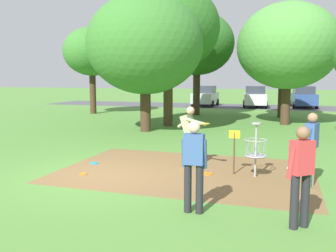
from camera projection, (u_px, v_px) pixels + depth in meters
The scene contains 20 objects.
ground_plane at pixel (100, 176), 9.26m from camera, with size 160.00×160.00×0.00m, color #518438.
dirt_tee_pad at pixel (186, 171), 9.73m from camera, with size 6.62×4.54×0.01m, color brown.
disc_golf_basket at pixel (253, 147), 9.10m from camera, with size 0.98×0.58×1.39m.
player_foreground_watching at pixel (194, 162), 6.60m from camera, with size 0.47×0.41×1.71m.
player_throwing at pixel (189, 133), 10.04m from camera, with size 1.04×0.66×1.71m.
player_waiting_left at pixel (301, 171), 5.92m from camera, with size 0.47×0.45×1.71m.
player_waiting_right at pixel (311, 145), 8.20m from camera, with size 0.45×0.50×1.71m.
frisbee_near_basket at pixel (83, 174), 9.42m from camera, with size 0.21×0.21×0.02m, color orange.
frisbee_by_tee at pixel (94, 163), 10.61m from camera, with size 0.25×0.25×0.02m, color #1E93DB.
frisbee_mid_grass at pixel (208, 174), 9.42m from camera, with size 0.26×0.26×0.02m, color orange.
tree_near_left at pixel (145, 45), 16.62m from camera, with size 5.36×5.36×6.30m.
tree_near_right at pixel (288, 46), 19.10m from camera, with size 5.34×5.34×6.45m.
tree_mid_left at pixel (92, 52), 25.32m from camera, with size 3.97×3.97×6.05m.
tree_mid_center at pixel (283, 50), 22.83m from camera, with size 4.08×4.08×6.03m.
tree_far_left at pixel (168, 28), 18.51m from camera, with size 5.29×5.29×7.32m.
tree_far_center at pixel (197, 44), 24.17m from camera, with size 4.97×4.97×6.93m.
parking_lot_strip at pixel (233, 106), 32.70m from camera, with size 36.00×6.00×0.01m, color #4C4C51.
parked_car_leftmost at pixel (205, 96), 32.92m from camera, with size 2.01×4.22×1.84m.
parked_car_center_left at pixel (255, 97), 31.51m from camera, with size 2.34×4.38×1.84m.
parked_car_center_right at pixel (303, 97), 31.05m from camera, with size 2.25×4.34×1.84m.
Camera 1 is at (4.42, -8.05, 2.47)m, focal length 38.74 mm.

